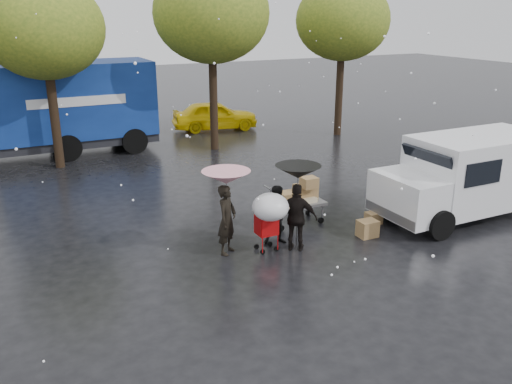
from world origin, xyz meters
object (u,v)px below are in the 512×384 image
white_van (468,175)px  yellow_taxi (215,115)px  blue_truck (51,110)px  shopping_cart (270,210)px  vendor_cart (299,197)px  person_pink (227,220)px  person_black (297,218)px

white_van → yellow_taxi: 13.56m
blue_truck → shopping_cart: bearing=-74.3°
vendor_cart → person_pink: bearing=-159.9°
person_pink → blue_truck: bearing=60.3°
vendor_cart → white_van: size_ratio=0.31×
person_pink → shopping_cart: bearing=-68.6°
person_pink → person_black: person_pink is taller
person_black → shopping_cart: person_black is taller
vendor_cart → yellow_taxi: 12.15m
vendor_cart → white_van: bearing=-19.3°
person_black → white_van: white_van is taller
white_van → blue_truck: bearing=127.9°
white_van → yellow_taxi: bearing=97.9°
person_pink → yellow_taxi: bearing=27.0°
person_pink → person_black: (1.52, -0.57, -0.01)m
yellow_taxi → white_van: bearing=-161.5°
yellow_taxi → blue_truck: bearing=112.6°
person_pink → blue_truck: 11.50m
vendor_cart → shopping_cart: bearing=-139.5°
yellow_taxi → person_pink: bearing=169.4°
shopping_cart → yellow_taxi: bearing=72.9°
shopping_cart → person_pink: bearing=153.3°
person_black → blue_truck: size_ratio=0.20×
shopping_cart → person_black: bearing=-11.0°
person_black → yellow_taxi: bearing=-67.2°
white_van → person_black: bearing=179.2°
blue_truck → person_pink: bearing=-77.9°
vendor_cart → yellow_taxi: yellow_taxi is taller
shopping_cart → blue_truck: blue_truck is taller
blue_truck → person_black: bearing=-71.5°
shopping_cart → white_van: 5.94m
person_black → blue_truck: blue_truck is taller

